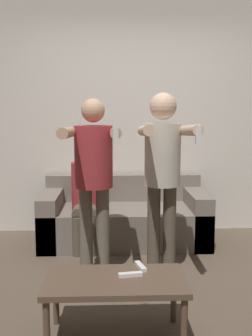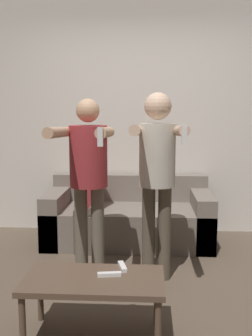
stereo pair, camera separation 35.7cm
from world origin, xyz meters
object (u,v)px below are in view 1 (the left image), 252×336
(person_seated, at_px, (85,192))
(remote_near, at_px, (130,275))
(person_standing_left, at_px, (94,169))
(coffee_table, at_px, (115,286))
(remote_far, at_px, (140,266))
(person_standing_right, at_px, (163,165))
(couch, at_px, (124,219))

(person_seated, bearing_deg, remote_near, -77.13)
(person_standing_left, bearing_deg, person_seated, 98.60)
(coffee_table, bearing_deg, remote_far, 43.22)
(person_standing_right, relative_size, remote_far, 10.19)
(couch, bearing_deg, remote_near, -90.75)
(couch, height_order, person_seated, person_seated)
(person_seated, xyz_separation_m, remote_near, (0.39, -1.69, -0.18))
(person_standing_left, relative_size, person_standing_right, 0.97)
(person_standing_right, height_order, remote_near, person_standing_right)
(remote_far, bearing_deg, couch, 91.62)
(coffee_table, bearing_deg, couch, 86.40)
(person_standing_left, bearing_deg, couch, 74.03)
(person_standing_left, distance_m, coffee_table, 1.09)
(remote_near, xyz_separation_m, remote_far, (0.07, 0.13, 0.00))
(remote_far, bearing_deg, person_standing_right, 72.22)
(person_standing_left, bearing_deg, person_standing_right, 0.49)
(remote_near, bearing_deg, person_seated, 102.87)
(remote_near, distance_m, remote_far, 0.15)
(couch, relative_size, remote_far, 11.50)
(couch, distance_m, person_standing_left, 1.25)
(couch, relative_size, person_standing_right, 1.13)
(remote_near, bearing_deg, coffee_table, -163.06)
(person_standing_left, xyz_separation_m, person_standing_right, (0.57, 0.00, 0.02))
(coffee_table, bearing_deg, person_seated, 99.63)
(couch, xyz_separation_m, remote_far, (0.05, -1.73, 0.16))
(person_standing_left, relative_size, remote_far, 9.88)
(couch, bearing_deg, person_standing_left, -105.97)
(coffee_table, bearing_deg, person_standing_right, 65.71)
(person_standing_right, relative_size, person_seated, 1.42)
(person_seated, bearing_deg, person_standing_right, -49.72)
(couch, xyz_separation_m, person_seated, (-0.41, -0.17, 0.35))
(person_standing_left, xyz_separation_m, person_seated, (-0.12, 0.83, -0.36))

